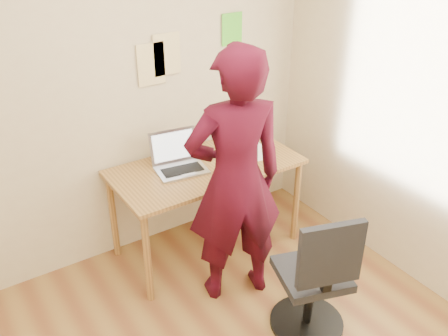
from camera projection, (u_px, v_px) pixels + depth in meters
room at (238, 211)px, 2.06m from camera, size 3.58×3.58×2.78m
desk at (206, 175)px, 3.73m from camera, size 1.40×0.70×0.74m
laptop at (179, 162)px, 3.63m from camera, size 0.40×0.36×0.26m
paper_sheet at (255, 152)px, 3.88m from camera, size 0.25×0.33×0.00m
phone at (238, 171)px, 3.60m from camera, size 0.08×0.13×0.01m
wall_note_left at (151, 64)px, 3.51m from camera, size 0.21×0.00×0.30m
wall_note_mid at (167, 54)px, 3.54m from camera, size 0.21×0.00×0.30m
wall_note_right at (232, 29)px, 3.76m from camera, size 0.18×0.00×0.24m
office_chair at (315, 284)px, 3.07m from camera, size 0.51×0.52×0.93m
person at (235, 181)px, 3.18m from camera, size 0.74×0.58×1.79m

